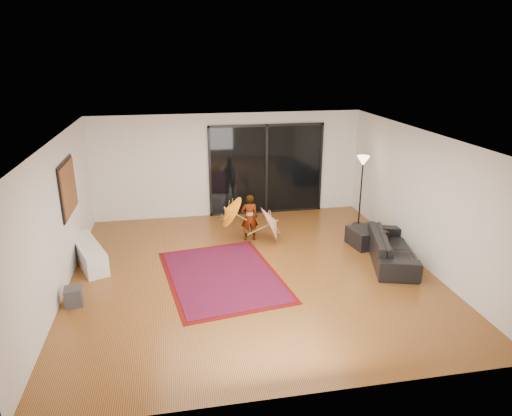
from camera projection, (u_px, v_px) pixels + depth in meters
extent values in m
plane|color=olive|center=(252.00, 272.00, 9.09)|extent=(7.00, 7.00, 0.00)
plane|color=white|center=(252.00, 137.00, 8.21)|extent=(7.00, 7.00, 0.00)
plane|color=silver|center=(229.00, 165.00, 11.91)|extent=(7.00, 0.00, 7.00)
plane|color=silver|center=(303.00, 303.00, 5.40)|extent=(7.00, 0.00, 7.00)
plane|color=silver|center=(57.00, 220.00, 8.05)|extent=(0.00, 7.00, 7.00)
plane|color=silver|center=(421.00, 198.00, 9.25)|extent=(0.00, 7.00, 7.00)
cube|color=black|center=(266.00, 169.00, 12.10)|extent=(3.00, 0.04, 2.40)
cube|color=black|center=(267.00, 125.00, 11.70)|extent=(3.06, 0.06, 0.06)
cube|color=black|center=(266.00, 211.00, 12.46)|extent=(3.06, 0.06, 0.06)
cube|color=black|center=(266.00, 170.00, 12.08)|extent=(0.06, 0.06, 2.40)
cube|color=black|center=(68.00, 188.00, 8.89)|extent=(0.02, 1.28, 1.08)
cube|color=#215322|center=(69.00, 188.00, 8.89)|extent=(0.03, 1.18, 0.98)
cube|color=white|center=(88.00, 253.00, 9.39)|extent=(0.99, 1.67, 0.45)
cube|color=#424244|center=(74.00, 296.00, 7.87)|extent=(0.32, 0.32, 0.33)
cube|color=#5B0907|center=(223.00, 276.00, 8.92)|extent=(2.50, 3.20, 0.01)
cube|color=maroon|center=(223.00, 276.00, 8.92)|extent=(2.32, 3.02, 0.02)
imported|color=black|center=(392.00, 248.00, 9.48)|extent=(1.35, 2.19, 0.60)
cube|color=black|center=(366.00, 237.00, 10.29)|extent=(0.81, 0.81, 0.40)
cylinder|color=black|center=(358.00, 224.00, 11.54)|extent=(0.31, 0.31, 0.03)
cylinder|color=black|center=(361.00, 194.00, 11.28)|extent=(0.04, 0.04, 1.64)
cone|color=#FFD899|center=(363.00, 161.00, 11.01)|extent=(0.31, 0.31, 0.24)
imported|color=#999999|center=(249.00, 218.00, 10.48)|extent=(0.40, 0.27, 1.10)
cone|color=orange|center=(226.00, 212.00, 10.28)|extent=(0.56, 0.77, 0.74)
cylinder|color=tan|center=(226.00, 226.00, 10.39)|extent=(0.43, 0.02, 0.29)
cylinder|color=tan|center=(226.00, 208.00, 10.25)|extent=(0.06, 0.02, 0.05)
cone|color=white|center=(276.00, 220.00, 10.46)|extent=(0.53, 0.88, 0.88)
cylinder|color=tan|center=(276.00, 235.00, 10.58)|extent=(0.51, 0.02, 0.24)
cylinder|color=tan|center=(276.00, 215.00, 10.42)|extent=(0.06, 0.02, 0.04)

